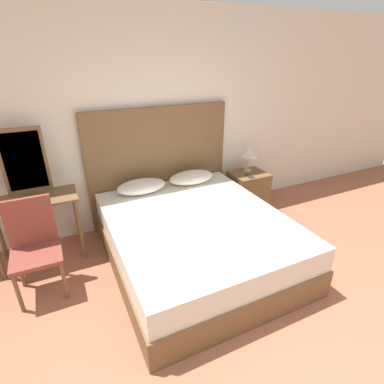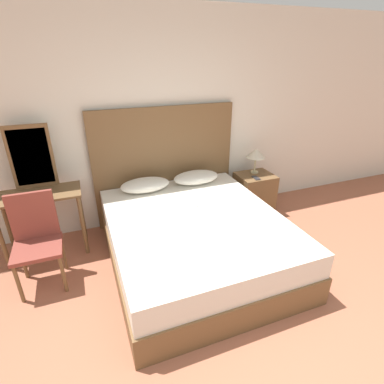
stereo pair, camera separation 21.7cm
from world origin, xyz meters
name	(u,v)px [view 1 (the left image)]	position (x,y,z in m)	size (l,w,h in m)	color
wall_back	(151,123)	(0.00, 2.83, 1.35)	(10.00, 0.06, 2.70)	silver
bed	(196,239)	(0.06, 1.66, 0.28)	(1.82, 2.14, 0.56)	brown
headboard	(160,166)	(0.06, 2.75, 0.78)	(1.91, 0.05, 1.56)	brown
pillow_left	(141,186)	(-0.28, 2.51, 0.64)	(0.62, 0.34, 0.16)	silver
pillow_right	(191,177)	(0.41, 2.51, 0.64)	(0.62, 0.34, 0.16)	silver
phone_on_bed	(190,205)	(0.12, 1.93, 0.57)	(0.16, 0.14, 0.01)	#B7B7BC
nightstand	(248,192)	(1.29, 2.42, 0.29)	(0.50, 0.43, 0.58)	brown
table_lamp	(249,152)	(1.32, 2.51, 0.87)	(0.27, 0.27, 0.36)	tan
phone_on_nightstand	(250,176)	(1.23, 2.32, 0.59)	(0.09, 0.16, 0.01)	#232328
vanity_desk	(35,211)	(-1.49, 2.43, 0.61)	(0.89, 0.44, 0.77)	brown
vanity_mirror	(24,161)	(-1.49, 2.62, 1.12)	(0.45, 0.03, 0.71)	brown
chair	(34,242)	(-1.51, 1.94, 0.53)	(0.45, 0.43, 0.95)	brown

